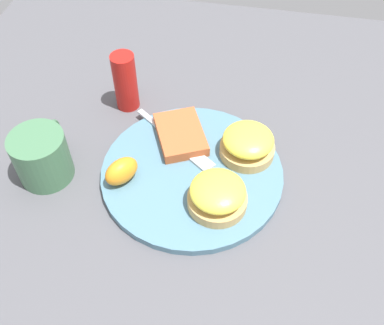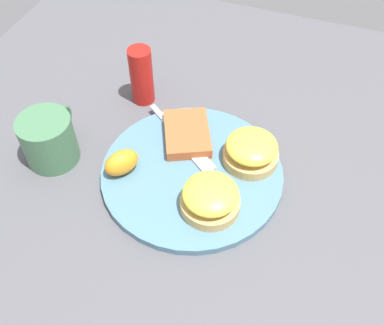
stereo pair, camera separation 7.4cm
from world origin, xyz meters
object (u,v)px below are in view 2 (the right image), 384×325
object	(u,v)px
sandwich_benedict_left	(210,198)
fork	(184,141)
sandwich_benedict_right	(251,150)
condiment_bottle	(141,76)
orange_wedge	(122,163)
cup	(49,139)
hashbrown_patty	(187,133)

from	to	relation	value
sandwich_benedict_left	fork	world-z (taller)	sandwich_benedict_left
sandwich_benedict_right	condiment_bottle	distance (m)	0.26
fork	condiment_bottle	size ratio (longest dim) A/B	1.42
orange_wedge	fork	xyz separation A→B (m)	(0.10, -0.07, -0.02)
condiment_bottle	cup	bearing A→B (deg)	155.67
hashbrown_patty	orange_wedge	bearing A→B (deg)	145.92
sandwich_benedict_left	condiment_bottle	size ratio (longest dim) A/B	0.82
sandwich_benedict_right	cup	distance (m)	0.34
sandwich_benedict_left	cup	world-z (taller)	cup
hashbrown_patty	fork	distance (m)	0.02
cup	sandwich_benedict_right	bearing A→B (deg)	-73.40
orange_wedge	cup	world-z (taller)	cup
sandwich_benedict_left	hashbrown_patty	xyz separation A→B (m)	(0.13, 0.09, -0.01)
sandwich_benedict_right	hashbrown_patty	world-z (taller)	sandwich_benedict_right
sandwich_benedict_left	fork	bearing A→B (deg)	37.17
sandwich_benedict_left	fork	distance (m)	0.15
hashbrown_patty	sandwich_benedict_left	bearing A→B (deg)	-146.22
hashbrown_patty	orange_wedge	world-z (taller)	orange_wedge
cup	condiment_bottle	xyz separation A→B (m)	(0.19, -0.09, 0.01)
fork	condiment_bottle	xyz separation A→B (m)	(0.09, 0.12, 0.04)
orange_wedge	cup	size ratio (longest dim) A/B	0.50
hashbrown_patty	sandwich_benedict_right	bearing A→B (deg)	-96.23
hashbrown_patty	cup	distance (m)	0.24
orange_wedge	cup	xyz separation A→B (m)	(-0.00, 0.13, 0.01)
orange_wedge	condiment_bottle	size ratio (longest dim) A/B	0.52
sandwich_benedict_left	orange_wedge	world-z (taller)	sandwich_benedict_left
fork	cup	world-z (taller)	cup
sandwich_benedict_right	orange_wedge	world-z (taller)	sandwich_benedict_right
hashbrown_patty	fork	world-z (taller)	hashbrown_patty
sandwich_benedict_left	cup	size ratio (longest dim) A/B	0.79
orange_wedge	fork	world-z (taller)	orange_wedge
hashbrown_patty	fork	xyz separation A→B (m)	(-0.01, 0.00, -0.01)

